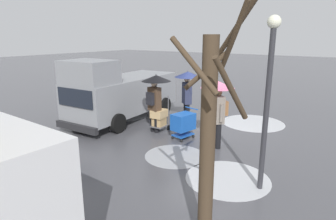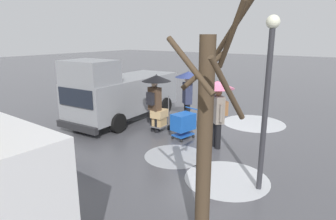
# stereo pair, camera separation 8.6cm
# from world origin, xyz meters

# --- Properties ---
(ground_plane) EXTENTS (90.00, 90.00, 0.00)m
(ground_plane) POSITION_xyz_m (0.00, 0.00, 0.00)
(ground_plane) COLOR #4C4C51
(slush_patch_near_cluster) EXTENTS (1.78, 1.78, 0.01)m
(slush_patch_near_cluster) POSITION_xyz_m (-0.26, 2.42, 0.00)
(slush_patch_near_cluster) COLOR #999BA0
(slush_patch_near_cluster) RESTS_ON ground
(slush_patch_under_van) EXTENTS (1.91, 1.91, 0.01)m
(slush_patch_under_van) POSITION_xyz_m (3.99, -0.04, 0.00)
(slush_patch_under_van) COLOR silver
(slush_patch_under_van) RESTS_ON ground
(slush_patch_mid_street) EXTENTS (2.09, 2.09, 0.01)m
(slush_patch_mid_street) POSITION_xyz_m (-2.11, 2.85, 0.00)
(slush_patch_mid_street) COLOR silver
(slush_patch_mid_street) RESTS_ON ground
(slush_patch_far_side) EXTENTS (2.48, 2.48, 0.01)m
(slush_patch_far_side) POSITION_xyz_m (-1.03, -2.17, 0.00)
(slush_patch_far_side) COLOR silver
(slush_patch_far_side) RESTS_ON ground
(cargo_van_parked_right) EXTENTS (2.42, 5.44, 2.60)m
(cargo_van_parked_right) POSITION_xyz_m (3.68, 0.55, 1.18)
(cargo_van_parked_right) COLOR gray
(cargo_van_parked_right) RESTS_ON ground
(shopping_cart_vendor) EXTENTS (0.70, 0.91, 1.02)m
(shopping_cart_vendor) POSITION_xyz_m (0.34, 1.01, 0.57)
(shopping_cart_vendor) COLOR #1951B2
(shopping_cart_vendor) RESTS_ON ground
(hand_dolly_boxes) EXTENTS (0.56, 0.74, 1.32)m
(hand_dolly_boxes) POSITION_xyz_m (1.47, 0.85, 0.53)
(hand_dolly_boxes) COLOR #515156
(hand_dolly_boxes) RESTS_ON ground
(pedestrian_pink_side) EXTENTS (1.04, 1.04, 2.15)m
(pedestrian_pink_side) POSITION_xyz_m (1.53, 1.01, 1.57)
(pedestrian_pink_side) COLOR black
(pedestrian_pink_side) RESTS_ON ground
(pedestrian_black_side) EXTENTS (1.04, 1.04, 2.15)m
(pedestrian_black_side) POSITION_xyz_m (-0.93, 1.05, 1.57)
(pedestrian_black_side) COLOR black
(pedestrian_black_side) RESTS_ON ground
(pedestrian_white_side) EXTENTS (1.04, 1.04, 2.15)m
(pedestrian_white_side) POSITION_xyz_m (1.13, -0.55, 1.58)
(pedestrian_white_side) COLOR black
(pedestrian_white_side) RESTS_ON ground
(bare_tree_near) EXTENTS (1.13, 1.14, 4.05)m
(bare_tree_near) POSITION_xyz_m (-2.75, 5.27, 1.95)
(bare_tree_near) COLOR #423323
(bare_tree_near) RESTS_ON ground
(street_lamp) EXTENTS (0.28, 0.28, 3.86)m
(street_lamp) POSITION_xyz_m (-2.91, 2.85, 2.37)
(street_lamp) COLOR #2D2D33
(street_lamp) RESTS_ON ground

